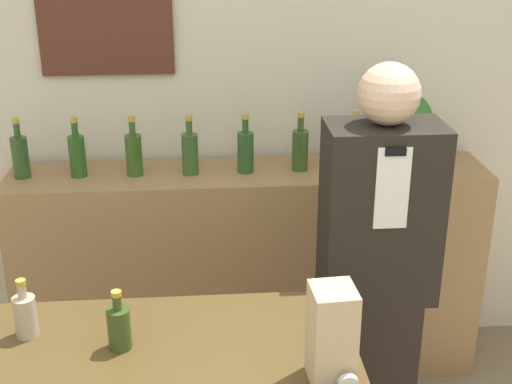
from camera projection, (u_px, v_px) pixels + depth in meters
back_wall at (210, 81)px, 3.21m from camera, size 5.20×0.09×2.70m
back_shelf at (250, 272)px, 3.32m from camera, size 2.11×0.38×1.01m
shopkeeper at (376, 280)px, 2.64m from camera, size 0.41×0.26×1.62m
potted_plant at (404, 125)px, 3.12m from camera, size 0.24×0.24×0.34m
paper_bag at (332, 335)px, 1.88m from camera, size 0.12×0.13×0.28m
counter_bottle_1 at (25, 315)px, 2.11m from camera, size 0.07×0.07×0.19m
counter_bottle_2 at (119, 327)px, 2.05m from camera, size 0.07×0.07×0.19m
shelf_bottle_0 at (20, 155)px, 3.02m from camera, size 0.07×0.07×0.26m
shelf_bottle_1 at (77, 154)px, 3.04m from camera, size 0.07×0.07×0.26m
shelf_bottle_2 at (134, 153)px, 3.05m from camera, size 0.07×0.07×0.26m
shelf_bottle_3 at (190, 152)px, 3.06m from camera, size 0.07×0.07×0.26m
shelf_bottle_4 at (245, 151)px, 3.08m from camera, size 0.07×0.07×0.26m
shelf_bottle_5 at (300, 148)px, 3.11m from camera, size 0.07×0.07×0.26m
shelf_bottle_6 at (354, 147)px, 3.13m from camera, size 0.07×0.07×0.26m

